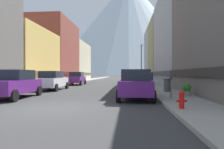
{
  "coord_description": "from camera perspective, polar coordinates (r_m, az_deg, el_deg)",
  "views": [
    {
      "loc": [
        3.32,
        -8.58,
        1.53
      ],
      "look_at": [
        0.0,
        32.79,
        1.38
      ],
      "focal_mm": 31.7,
      "sensor_mm": 36.0,
      "label": 1
    }
  ],
  "objects": [
    {
      "name": "storefront_right_1",
      "position": [
        27.41,
        21.7,
        9.07
      ],
      "size": [
        7.87,
        13.37,
        11.88
      ],
      "color": "#99A5B2",
      "rests_on": "ground"
    },
    {
      "name": "ground_plane",
      "position": [
        9.32,
        -16.57,
        -9.24
      ],
      "size": [
        400.0,
        400.0,
        0.0
      ],
      "primitive_type": "plane",
      "color": "#343434"
    },
    {
      "name": "car_right_0",
      "position": [
        12.03,
        6.86,
        -2.8
      ],
      "size": [
        2.2,
        4.46,
        1.78
      ],
      "color": "#591E72",
      "rests_on": "ground"
    },
    {
      "name": "trash_bin_right",
      "position": [
        15.77,
        15.68,
        -3.02
      ],
      "size": [
        0.59,
        0.59,
        0.98
      ],
      "color": "#4C5156",
      "rests_on": "sidewalk_right"
    },
    {
      "name": "storefront_right_3",
      "position": [
        47.75,
        15.32,
        5.16
      ],
      "size": [
        9.65,
        10.02,
        11.67
      ],
      "color": "#99A5B2",
      "rests_on": "ground"
    },
    {
      "name": "mountain_backdrop",
      "position": [
        276.07,
        4.76,
        13.59
      ],
      "size": [
        205.82,
        205.82,
        130.82
      ],
      "primitive_type": "cone",
      "color": "silver",
      "rests_on": "ground"
    },
    {
      "name": "pedestrian_1",
      "position": [
        20.5,
        -23.25,
        -1.4
      ],
      "size": [
        0.36,
        0.36,
        1.74
      ],
      "color": "#333338",
      "rests_on": "sidewalk_left"
    },
    {
      "name": "car_left_2",
      "position": [
        27.9,
        -10.21,
        -1.09
      ],
      "size": [
        2.22,
        4.47,
        1.78
      ],
      "color": "#591E72",
      "rests_on": "ground"
    },
    {
      "name": "storefront_left_2",
      "position": [
        40.53,
        -18.24,
        6.01
      ],
      "size": [
        9.93,
        12.29,
        11.62
      ],
      "color": "brown",
      "rests_on": "ground"
    },
    {
      "name": "car_right_2",
      "position": [
        28.41,
        5.55,
        -1.06
      ],
      "size": [
        2.11,
        4.42,
        1.78
      ],
      "color": "black",
      "rests_on": "ground"
    },
    {
      "name": "storefront_left_1",
      "position": [
        29.87,
        -26.7,
        4.18
      ],
      "size": [
        9.6,
        10.7,
        7.5
      ],
      "color": "#D8B259",
      "rests_on": "ground"
    },
    {
      "name": "storefront_right_2",
      "position": [
        38.57,
        17.68,
        6.32
      ],
      "size": [
        9.32,
        8.64,
        11.64
      ],
      "color": "#8C9966",
      "rests_on": "ground"
    },
    {
      "name": "fire_hydrant_near",
      "position": [
        8.35,
        19.45,
        -6.71
      ],
      "size": [
        0.4,
        0.22,
        0.7
      ],
      "color": "red",
      "rests_on": "sidewalk_right"
    },
    {
      "name": "car_left_0",
      "position": [
        13.87,
        -26.36,
        -2.42
      ],
      "size": [
        2.23,
        4.48,
        1.78
      ],
      "color": "#591E72",
      "rests_on": "ground"
    },
    {
      "name": "car_left_1",
      "position": [
        19.44,
        -16.91,
        -1.66
      ],
      "size": [
        2.16,
        4.44,
        1.78
      ],
      "color": "silver",
      "rests_on": "ground"
    },
    {
      "name": "sidewalk_right",
      "position": [
        43.7,
        8.43,
        -1.7
      ],
      "size": [
        2.5,
        100.0,
        0.15
      ],
      "primitive_type": "cube",
      "color": "gray",
      "rests_on": "ground"
    },
    {
      "name": "potted_plant_0",
      "position": [
        13.18,
        20.84,
        -4.11
      ],
      "size": [
        0.51,
        0.51,
        0.77
      ],
      "color": "gray",
      "rests_on": "sidewalk_right"
    },
    {
      "name": "car_right_1",
      "position": [
        20.91,
        5.9,
        -1.52
      ],
      "size": [
        2.07,
        4.4,
        1.78
      ],
      "color": "#19478C",
      "rests_on": "ground"
    },
    {
      "name": "streetlamp_right",
      "position": [
        30.1,
        8.47,
        4.89
      ],
      "size": [
        0.36,
        0.36,
        5.86
      ],
      "color": "black",
      "rests_on": "sidewalk_right"
    },
    {
      "name": "pedestrian_0",
      "position": [
        25.0,
        11.31,
        -1.1
      ],
      "size": [
        0.36,
        0.36,
        1.75
      ],
      "color": "navy",
      "rests_on": "sidewalk_right"
    },
    {
      "name": "sidewalk_left",
      "position": [
        44.64,
        -7.8,
        -1.66
      ],
      "size": [
        2.5,
        100.0,
        0.15
      ],
      "primitive_type": "cube",
      "color": "gray",
      "rests_on": "ground"
    },
    {
      "name": "storefront_left_3",
      "position": [
        52.7,
        -12.6,
        3.52
      ],
      "size": [
        9.75,
        13.62,
        9.47
      ],
      "color": "beige",
      "rests_on": "ground"
    },
    {
      "name": "parking_meter_near",
      "position": [
        11.64,
        16.64,
        -2.34
      ],
      "size": [
        0.14,
        0.1,
        1.33
      ],
      "color": "#595960",
      "rests_on": "sidewalk_right"
    }
  ]
}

